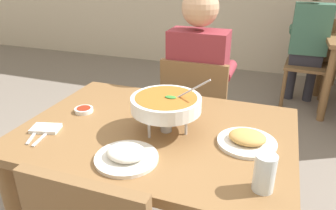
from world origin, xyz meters
TOP-DOWN VIEW (x-y plane):
  - dining_table_main at (0.00, 0.00)m, footprint 1.19×0.85m
  - chair_diner_main at (-0.00, 0.71)m, footprint 0.44×0.44m
  - diner_main at (0.00, 0.75)m, footprint 0.40×0.45m
  - curry_bowl at (0.05, -0.01)m, footprint 0.33×0.30m
  - rice_plate at (-0.02, -0.27)m, footprint 0.24×0.24m
  - appetizer_plate at (0.39, 0.00)m, footprint 0.24×0.24m
  - sauce_dish at (-0.40, 0.04)m, footprint 0.09×0.09m
  - napkin_folded at (-0.45, -0.18)m, footprint 0.14×0.11m
  - fork_utensil at (-0.47, -0.23)m, footprint 0.07×0.16m
  - spoon_utensil at (-0.42, -0.23)m, footprint 0.04×0.17m
  - drink_glass at (0.48, -0.27)m, footprint 0.07×0.07m
  - chair_bg_middle at (0.77, 2.47)m, footprint 0.47×0.47m
  - patron_bg_middle at (0.74, 2.41)m, footprint 0.40×0.45m

SIDE VIEW (x-z plane):
  - chair_diner_main at x=0.00m, z-range 0.06..0.96m
  - chair_bg_middle at x=0.77m, z-range 0.06..0.96m
  - dining_table_main at x=0.00m, z-range 0.26..1.03m
  - diner_main at x=0.00m, z-range 0.09..1.40m
  - patron_bg_middle at x=0.74m, z-range 0.09..1.40m
  - fork_utensil at x=-0.47m, z-range 0.77..0.77m
  - spoon_utensil at x=-0.42m, z-range 0.77..0.77m
  - napkin_folded at x=-0.45m, z-range 0.77..0.78m
  - sauce_dish at x=-0.40m, z-range 0.77..0.79m
  - rice_plate at x=-0.02m, z-range 0.76..0.82m
  - appetizer_plate at x=0.39m, z-range 0.76..0.82m
  - drink_glass at x=0.48m, z-range 0.76..0.89m
  - curry_bowl at x=0.05m, z-range 0.77..1.02m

